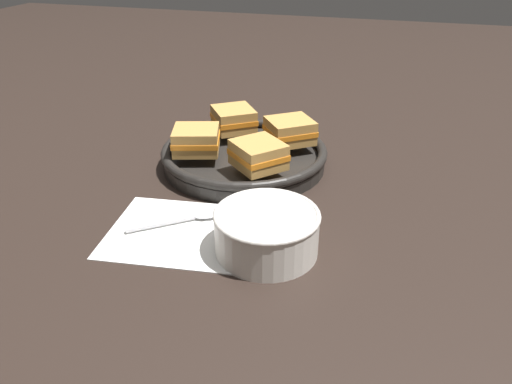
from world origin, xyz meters
The scene contains 9 objects.
ground_plane centered at (0.00, 0.00, 0.00)m, with size 4.00×4.00×0.00m, color black.
napkin centered at (-0.07, -0.07, 0.00)m, with size 0.24×0.21×0.00m.
soup_bowl centered at (0.07, -0.08, 0.04)m, with size 0.15×0.15×0.07m.
spoon centered at (-0.06, -0.03, 0.01)m, with size 0.14×0.12×0.01m.
skillet centered at (-0.05, 0.19, 0.02)m, with size 0.33×0.33×0.04m.
sandwich_near_left centered at (-0.13, 0.14, 0.06)m, with size 0.11×0.10×0.05m.
sandwich_near_right centered at (0.00, 0.11, 0.06)m, with size 0.12×0.12×0.05m.
sandwich_far_left centered at (0.03, 0.24, 0.06)m, with size 0.12×0.12×0.05m.
sandwich_far_right centered at (-0.10, 0.27, 0.06)m, with size 0.12×0.12×0.05m.
Camera 1 is at (0.23, -0.67, 0.43)m, focal length 35.00 mm.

